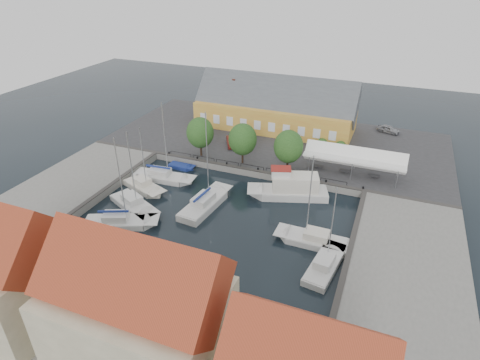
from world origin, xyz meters
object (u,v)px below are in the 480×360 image
at_px(west_boat_a, 163,178).
at_px(launch_sw, 71,240).
at_px(west_boat_d, 120,223).
at_px(launch_nw, 181,167).
at_px(tent_canopy, 355,157).
at_px(car_red, 232,142).
at_px(west_boat_c, 134,206).
at_px(east_boat_b, 313,241).
at_px(east_boat_c, 324,267).
at_px(car_silver, 389,129).
at_px(trawler, 291,190).
at_px(warehouse, 273,108).
at_px(west_boat_b, 144,188).
at_px(center_sailboat, 205,204).

relative_size(west_boat_a, launch_sw, 2.44).
bearing_deg(west_boat_d, launch_nw, 92.20).
distance_m(tent_canopy, car_red, 20.41).
distance_m(launch_sw, launch_nw, 20.92).
bearing_deg(west_boat_c, east_boat_b, 3.23).
relative_size(east_boat_c, west_boat_c, 0.88).
relative_size(tent_canopy, car_silver, 3.48).
height_order(east_boat_b, west_boat_c, east_boat_b).
bearing_deg(tent_canopy, east_boat_b, -96.41).
bearing_deg(launch_nw, trawler, -6.09).
bearing_deg(warehouse, west_boat_c, -104.79).
height_order(west_boat_b, west_boat_c, west_boat_c).
relative_size(east_boat_c, west_boat_d, 0.83).
xyz_separation_m(warehouse, launch_sw, (-10.97, -40.32, -4.34)).
distance_m(car_silver, launch_nw, 37.47).
bearing_deg(west_boat_b, car_red, 68.77).
distance_m(trawler, west_boat_a, 18.73).
height_order(center_sailboat, trawler, center_sailboat).
relative_size(warehouse, east_boat_b, 2.51).
relative_size(west_boat_d, launch_nw, 2.79).
xyz_separation_m(car_red, east_boat_c, (20.31, -23.34, -1.44)).
height_order(center_sailboat, east_boat_b, center_sailboat).
distance_m(west_boat_c, launch_nw, 12.18).
xyz_separation_m(center_sailboat, east_boat_b, (14.63, -2.22, -0.10)).
xyz_separation_m(center_sailboat, launch_nw, (-8.39, 8.65, -0.27)).
bearing_deg(car_silver, west_boat_a, 151.80).
bearing_deg(center_sailboat, east_boat_c, -19.93).
bearing_deg(car_red, west_boat_a, -141.40).
distance_m(center_sailboat, west_boat_c, 9.19).
height_order(car_silver, east_boat_c, east_boat_c).
height_order(center_sailboat, launch_nw, center_sailboat).
bearing_deg(west_boat_c, car_red, 76.81).
height_order(east_boat_c, west_boat_a, west_boat_a).
xyz_separation_m(car_silver, west_boat_a, (-29.22, -28.48, -1.41)).
bearing_deg(car_red, launch_nw, -147.42).
distance_m(west_boat_d, launch_sw, 5.69).
xyz_separation_m(tent_canopy, car_silver, (3.66, 18.49, -2.00)).
relative_size(car_red, west_boat_b, 0.43).
relative_size(west_boat_d, launch_sw, 2.36).
bearing_deg(car_red, warehouse, 43.76).
xyz_separation_m(east_boat_c, west_boat_b, (-26.66, 6.99, 0.00)).
distance_m(center_sailboat, west_boat_d, 10.78).
distance_m(car_silver, west_boat_d, 49.08).
distance_m(car_silver, trawler, 28.22).
bearing_deg(west_boat_c, tent_canopy, 35.62).
bearing_deg(car_red, east_boat_c, -77.43).
height_order(east_boat_b, east_boat_c, east_boat_b).
bearing_deg(tent_canopy, launch_nw, -167.05).
relative_size(warehouse, tent_canopy, 2.04).
xyz_separation_m(tent_canopy, west_boat_d, (-24.26, -21.84, -3.41)).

